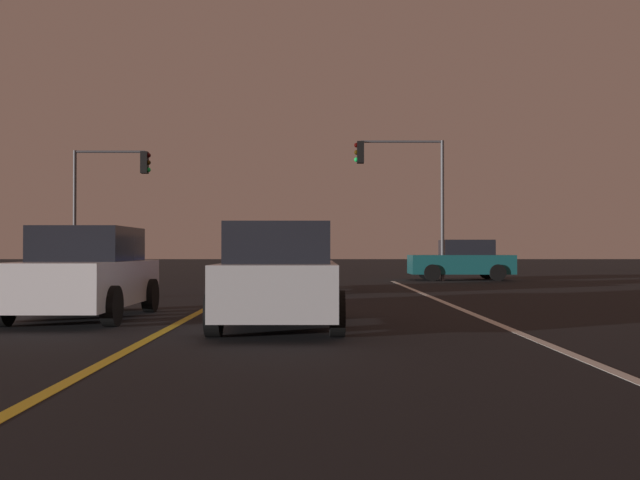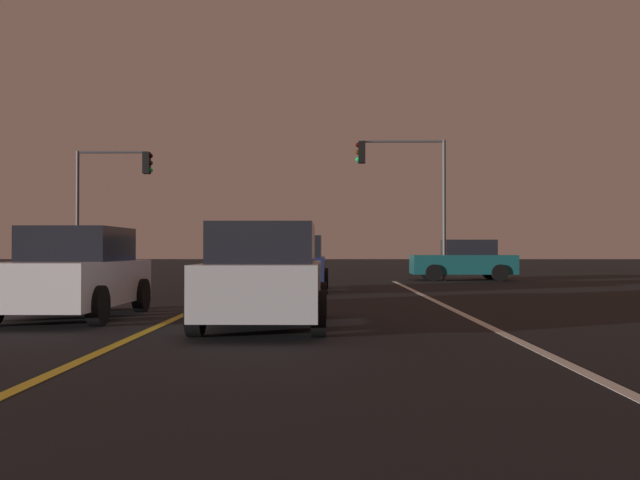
{
  "view_description": "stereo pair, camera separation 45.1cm",
  "coord_description": "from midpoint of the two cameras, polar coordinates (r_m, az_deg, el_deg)",
  "views": [
    {
      "loc": [
        2.38,
        1.03,
        1.27
      ],
      "look_at": [
        2.51,
        26.9,
        1.64
      ],
      "focal_mm": 39.48,
      "sensor_mm": 36.0,
      "label": 1
    },
    {
      "loc": [
        2.83,
        1.03,
        1.27
      ],
      "look_at": [
        2.51,
        26.9,
        1.64
      ],
      "focal_mm": 39.48,
      "sensor_mm": 36.0,
      "label": 2
    }
  ],
  "objects": [
    {
      "name": "car_ahead_far",
      "position": [
        21.63,
        -1.42,
        -2.0
      ],
      "size": [
        2.02,
        4.3,
        1.7
      ],
      "rotation": [
        0.0,
        0.0,
        1.57
      ],
      "color": "black",
      "rests_on": "ground"
    },
    {
      "name": "car_oncoming",
      "position": [
        13.83,
        -18.37,
        -2.62
      ],
      "size": [
        2.02,
        4.3,
        1.7
      ],
      "rotation": [
        0.0,
        0.0,
        -1.57
      ],
      "color": "black",
      "rests_on": "ground"
    },
    {
      "name": "car_crossing_side",
      "position": [
        30.35,
        12.02,
        -1.65
      ],
      "size": [
        4.3,
        2.02,
        1.7
      ],
      "rotation": [
        0.0,
        0.0,
        3.14
      ],
      "color": "black",
      "rests_on": "ground"
    },
    {
      "name": "lane_edge_right",
      "position": [
        11.19,
        15.7,
        -7.27
      ],
      "size": [
        0.16,
        35.54,
        0.01
      ],
      "primitive_type": "cube",
      "color": "silver",
      "rests_on": "ground"
    },
    {
      "name": "traffic_light_near_right",
      "position": [
        29.35,
        7.14,
        5.17
      ],
      "size": [
        3.73,
        0.36,
        5.81
      ],
      "rotation": [
        0.0,
        0.0,
        3.14
      ],
      "color": "#4C4C51",
      "rests_on": "ground"
    },
    {
      "name": "lane_center_divider",
      "position": [
        11.12,
        -12.97,
        -7.32
      ],
      "size": [
        0.16,
        35.54,
        0.01
      ],
      "primitive_type": "cube",
      "color": "gold",
      "rests_on": "ground"
    },
    {
      "name": "car_lead_same_lane",
      "position": [
        11.58,
        -3.36,
        -3.02
      ],
      "size": [
        2.02,
        4.3,
        1.7
      ],
      "rotation": [
        0.0,
        0.0,
        1.57
      ],
      "color": "black",
      "rests_on": "ground"
    },
    {
      "name": "traffic_light_near_left",
      "position": [
        30.41,
        -15.97,
        4.38
      ],
      "size": [
        3.2,
        0.36,
        5.39
      ],
      "color": "#4C4C51",
      "rests_on": "ground"
    }
  ]
}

